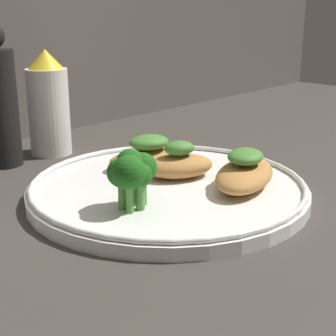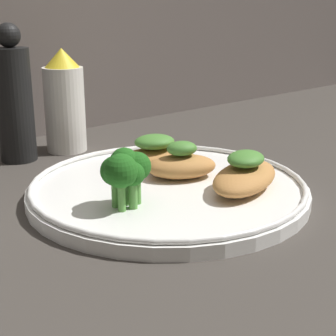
{
  "view_description": "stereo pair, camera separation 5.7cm",
  "coord_description": "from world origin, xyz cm",
  "views": [
    {
      "loc": [
        -39.38,
        -37.21,
        20.78
      ],
      "look_at": [
        0.0,
        0.0,
        3.4
      ],
      "focal_mm": 55.0,
      "sensor_mm": 36.0,
      "label": 1
    },
    {
      "loc": [
        -35.27,
        -41.13,
        20.78
      ],
      "look_at": [
        0.0,
        0.0,
        3.4
      ],
      "focal_mm": 55.0,
      "sensor_mm": 36.0,
      "label": 2
    }
  ],
  "objects": [
    {
      "name": "pepper_grinder",
      "position": [
        -6.35,
        24.38,
        8.38
      ],
      "size": [
        4.93,
        4.93,
        18.47
      ],
      "color": "black",
      "rests_on": "ground_plane"
    },
    {
      "name": "sauce_bottle",
      "position": [
        1.21,
        24.38,
        7.1
      ],
      "size": [
        5.8,
        5.8,
        14.85
      ],
      "color": "white",
      "rests_on": "ground_plane"
    },
    {
      "name": "grilled_meat_back",
      "position": [
        3.02,
        6.05,
        3.06
      ],
      "size": [
        11.27,
        8.59,
        4.15
      ],
      "color": "#BC7F42",
      "rests_on": "plate"
    },
    {
      "name": "grilled_meat_middle",
      "position": [
        2.94,
        1.0,
        3.02
      ],
      "size": [
        9.55,
        8.29,
        4.34
      ],
      "color": "#BC7F42",
      "rests_on": "plate"
    },
    {
      "name": "plate",
      "position": [
        0.0,
        0.0,
        0.99
      ],
      "size": [
        31.2,
        31.2,
        2.0
      ],
      "color": "white",
      "rests_on": "ground_plane"
    },
    {
      "name": "broccoli_bunch",
      "position": [
        -7.41,
        -2.18,
        5.22
      ],
      "size": [
        5.5,
        4.43,
        5.92
      ],
      "color": "#569942",
      "rests_on": "plate"
    },
    {
      "name": "grilled_meat_front",
      "position": [
        5.48,
        -6.45,
        3.04
      ],
      "size": [
        12.81,
        9.57,
        4.28
      ],
      "color": "#BC7F42",
      "rests_on": "plate"
    },
    {
      "name": "ground_plane",
      "position": [
        0.0,
        0.0,
        -0.5
      ],
      "size": [
        180.0,
        180.0,
        1.0
      ],
      "primitive_type": "cube",
      "color": "#3D3833"
    }
  ]
}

